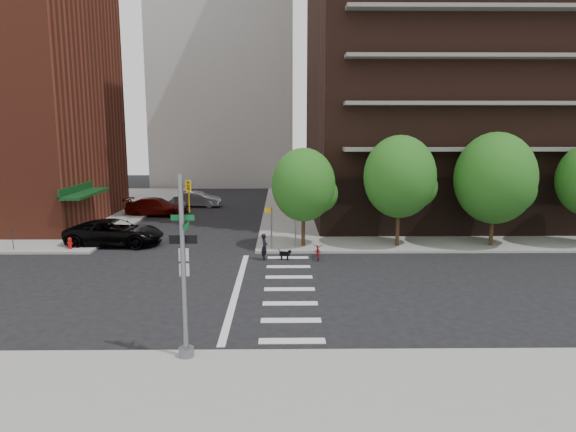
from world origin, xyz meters
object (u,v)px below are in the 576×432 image
Objects in this scene: scooter at (318,251)px; traffic_signal at (185,281)px; parked_car_black at (115,233)px; dog_walker at (264,247)px; fire_hydrant at (70,242)px; parked_car_silver at (198,199)px; parked_car_maroon at (157,207)px.

traffic_signal is at bearing -108.92° from scooter.
dog_walker is (9.83, -3.84, -0.08)m from parked_car_black.
dog_walker is at bearing -10.58° from fire_hydrant.
parked_car_black is at bearing 175.75° from parked_car_silver.
dog_walker is at bearing -141.63° from parked_car_maroon.
parked_car_black is 13.44m from scooter.
parked_car_maroon is (2.30, 12.96, 0.24)m from fire_hydrant.
traffic_signal is at bearing 177.75° from dog_walker.
dog_walker is (12.13, -2.27, 0.22)m from fire_hydrant.
parked_car_maroon reaches higher than scooter.
fire_hydrant is at bearing 123.26° from traffic_signal.
fire_hydrant is at bearing 175.23° from scooter.
fire_hydrant is 0.16× the size of parked_car_silver.
parked_car_silver is at bearing -22.06° from parked_car_maroon.
parked_car_silver is (-5.03, 33.42, -1.96)m from traffic_signal.
dog_walker is at bearing -109.04° from parked_car_black.
parked_car_maroon is at bearing 2.30° from parked_car_black.
parked_car_black is (2.30, 1.57, 0.30)m from fire_hydrant.
parked_car_maroon reaches higher than dog_walker.
traffic_signal reaches higher than dog_walker.
fire_hydrant is 15.39m from scooter.
fire_hydrant is 0.13× the size of parked_car_maroon.
scooter is (5.23, 13.35, -2.24)m from traffic_signal.
traffic_signal is 33.86m from parked_car_silver.
parked_car_maroon is at bearing 133.51° from scooter.
parked_car_black reaches higher than parked_car_maroon.
parked_car_silver is at bearing 119.57° from scooter.
scooter is at bearing -147.89° from parked_car_silver.
scooter is at bearing -7.25° from fire_hydrant.
parked_car_black is 3.48× the size of scooter.
traffic_signal is at bearing -153.08° from parked_car_black.
scooter is at bearing -133.46° from parked_car_maroon.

